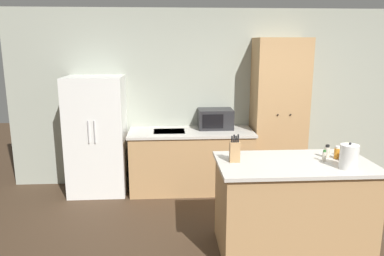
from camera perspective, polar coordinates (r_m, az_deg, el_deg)
wall_back at (r=5.77m, az=9.07°, el=4.59°), size 7.20×0.06×2.60m
refrigerator at (r=5.45m, az=-14.29°, el=-1.12°), size 0.79×0.68×1.66m
back_counter at (r=5.46m, az=-0.15°, el=-4.92°), size 1.78×0.72×0.88m
pantry_cabinet at (r=5.61m, az=13.05°, el=2.05°), size 0.75×0.54×2.18m
kitchen_island at (r=4.04m, az=14.98°, el=-11.40°), size 1.54×0.86×0.95m
microwave at (r=5.48m, az=3.58°, el=1.41°), size 0.50×0.37×0.29m
knife_block at (r=3.73m, az=6.53°, el=-3.56°), size 0.10×0.06×0.28m
spice_bottle_tall_dark at (r=3.97m, az=19.50°, el=-4.04°), size 0.04×0.04×0.12m
spice_bottle_short_red at (r=4.10m, az=19.90°, el=-3.42°), size 0.05×0.05×0.14m
spice_bottle_amber_oil at (r=4.05m, az=21.93°, el=-4.05°), size 0.06×0.06×0.10m
spice_bottle_green_herb at (r=4.11m, az=22.63°, el=-3.90°), size 0.05×0.05×0.09m
spice_bottle_pale_salt at (r=4.17m, az=22.52°, el=-3.21°), size 0.06×0.06×0.16m
spice_bottle_orange_cap at (r=4.11m, az=21.24°, el=-3.53°), size 0.06×0.06×0.13m
kettle at (r=3.80m, az=22.80°, el=-4.07°), size 0.17×0.17×0.26m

